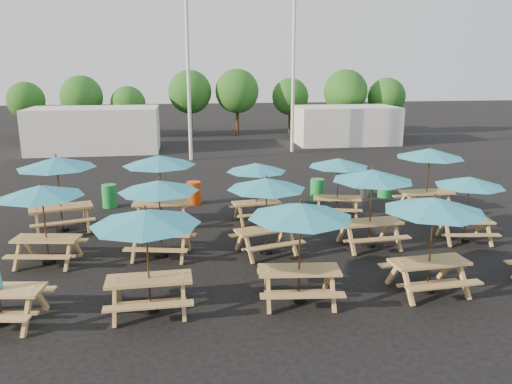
{
  "coord_description": "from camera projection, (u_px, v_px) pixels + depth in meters",
  "views": [
    {
      "loc": [
        -2.48,
        -15.13,
        5.35
      ],
      "look_at": [
        0.0,
        1.5,
        1.1
      ],
      "focal_mm": 35.0,
      "sensor_mm": 36.0,
      "label": 1
    }
  ],
  "objects": [
    {
      "name": "picnic_unit_2",
      "position": [
        57.0,
        166.0,
        16.16
      ],
      "size": [
        3.11,
        3.11,
        2.53
      ],
      "rotation": [
        0.0,
        0.0,
        0.28
      ],
      "color": "tan",
      "rests_on": "ground"
    },
    {
      "name": "picnic_unit_11",
      "position": [
        338.0,
        165.0,
        17.84
      ],
      "size": [
        2.63,
        2.63,
        2.18
      ],
      "rotation": [
        0.0,
        0.0,
        -0.25
      ],
      "color": "tan",
      "rests_on": "ground"
    },
    {
      "name": "waste_bin_1",
      "position": [
        194.0,
        193.0,
        19.86
      ],
      "size": [
        0.56,
        0.56,
        0.9
      ],
      "primitive_type": "cylinder",
      "color": "#D23E0C",
      "rests_on": "ground"
    },
    {
      "name": "event_tent_1",
      "position": [
        345.0,
        125.0,
        35.36
      ],
      "size": [
        7.0,
        4.0,
        2.6
      ],
      "primitive_type": "cube",
      "color": "silver",
      "rests_on": "ground"
    },
    {
      "name": "picnic_unit_5",
      "position": [
        159.0,
        164.0,
        16.78
      ],
      "size": [
        2.6,
        2.6,
        2.47
      ],
      "rotation": [
        0.0,
        0.0,
        -0.06
      ],
      "color": "tan",
      "rests_on": "ground"
    },
    {
      "name": "picnic_unit_6",
      "position": [
        300.0,
        215.0,
        11.2
      ],
      "size": [
        2.63,
        2.63,
        2.4
      ],
      "rotation": [
        0.0,
        0.0,
        -0.11
      ],
      "color": "tan",
      "rests_on": "ground"
    },
    {
      "name": "picnic_unit_3",
      "position": [
        146.0,
        222.0,
        10.7
      ],
      "size": [
        2.45,
        2.45,
        2.4
      ],
      "rotation": [
        0.0,
        0.0,
        0.02
      ],
      "color": "tan",
      "rests_on": "ground"
    },
    {
      "name": "tree_1",
      "position": [
        82.0,
        97.0,
        36.93
      ],
      "size": [
        3.11,
        3.11,
        4.72
      ],
      "color": "#382314",
      "rests_on": "ground"
    },
    {
      "name": "picnic_unit_4",
      "position": [
        159.0,
        190.0,
        13.95
      ],
      "size": [
        2.69,
        2.69,
        2.28
      ],
      "rotation": [
        0.0,
        0.0,
        -0.21
      ],
      "color": "tan",
      "rests_on": "ground"
    },
    {
      "name": "waste_bin_4",
      "position": [
        384.0,
        186.0,
        20.91
      ],
      "size": [
        0.56,
        0.56,
        0.9
      ],
      "primitive_type": "cylinder",
      "color": "green",
      "rests_on": "ground"
    },
    {
      "name": "tree_4",
      "position": [
        237.0,
        91.0,
        38.85
      ],
      "size": [
        3.41,
        3.41,
        5.17
      ],
      "color": "#382314",
      "rests_on": "ground"
    },
    {
      "name": "picnic_unit_8",
      "position": [
        256.0,
        170.0,
        17.3
      ],
      "size": [
        2.39,
        2.39,
        2.12
      ],
      "rotation": [
        0.0,
        0.0,
        0.15
      ],
      "color": "tan",
      "rests_on": "ground"
    },
    {
      "name": "tree_6",
      "position": [
        346.0,
        92.0,
        38.75
      ],
      "size": [
        3.38,
        3.38,
        5.13
      ],
      "color": "#382314",
      "rests_on": "ground"
    },
    {
      "name": "picnic_unit_10",
      "position": [
        372.0,
        179.0,
        14.72
      ],
      "size": [
        2.59,
        2.59,
        2.43
      ],
      "rotation": [
        0.0,
        0.0,
        0.08
      ],
      "color": "tan",
      "rests_on": "ground"
    },
    {
      "name": "picnic_unit_14",
      "position": [
        430.0,
        156.0,
        18.22
      ],
      "size": [
        2.48,
        2.48,
        2.47
      ],
      "rotation": [
        0.0,
        0.0,
        0.01
      ],
      "color": "tan",
      "rests_on": "ground"
    },
    {
      "name": "tree_2",
      "position": [
        128.0,
        104.0,
        37.3
      ],
      "size": [
        2.59,
        2.59,
        3.93
      ],
      "color": "#382314",
      "rests_on": "ground"
    },
    {
      "name": "picnic_unit_1",
      "position": [
        42.0,
        195.0,
        13.46
      ],
      "size": [
        2.59,
        2.59,
        2.27
      ],
      "rotation": [
        0.0,
        0.0,
        -0.16
      ],
      "color": "tan",
      "rests_on": "ground"
    },
    {
      "name": "event_tent_0",
      "position": [
        95.0,
        130.0,
        31.95
      ],
      "size": [
        8.0,
        4.0,
        2.8
      ],
      "primitive_type": "cube",
      "color": "silver",
      "rests_on": "ground"
    },
    {
      "name": "picnic_unit_7",
      "position": [
        266.0,
        187.0,
        14.22
      ],
      "size": [
        2.82,
        2.82,
        2.29
      ],
      "rotation": [
        0.0,
        0.0,
        0.28
      ],
      "color": "tan",
      "rests_on": "ground"
    },
    {
      "name": "picnic_unit_9",
      "position": [
        434.0,
        209.0,
        11.68
      ],
      "size": [
        2.55,
        2.55,
        2.4
      ],
      "rotation": [
        0.0,
        0.0,
        0.07
      ],
      "color": "tan",
      "rests_on": "ground"
    },
    {
      "name": "mast_0",
      "position": [
        188.0,
        54.0,
        27.84
      ],
      "size": [
        0.2,
        0.2,
        12.0
      ],
      "primitive_type": "cylinder",
      "color": "silver",
      "rests_on": "ground"
    },
    {
      "name": "tree_0",
      "position": [
        26.0,
        100.0,
        37.68
      ],
      "size": [
        2.8,
        2.8,
        4.24
      ],
      "color": "#382314",
      "rests_on": "ground"
    },
    {
      "name": "waste_bin_0",
      "position": [
        109.0,
        196.0,
        19.38
      ],
      "size": [
        0.56,
        0.56,
        0.9
      ],
      "primitive_type": "cylinder",
      "color": "green",
      "rests_on": "ground"
    },
    {
      "name": "tree_7",
      "position": [
        387.0,
        97.0,
        39.36
      ],
      "size": [
        2.95,
        2.95,
        4.48
      ],
      "color": "#382314",
      "rests_on": "ground"
    },
    {
      "name": "ground",
      "position": [
        263.0,
        236.0,
        16.17
      ],
      "size": [
        120.0,
        120.0,
        0.0
      ],
      "primitive_type": "plane",
      "color": "black",
      "rests_on": "ground"
    },
    {
      "name": "waste_bin_2",
      "position": [
        317.0,
        190.0,
        20.34
      ],
      "size": [
        0.56,
        0.56,
        0.9
      ],
      "primitive_type": "cylinder",
      "color": "green",
      "rests_on": "ground"
    },
    {
      "name": "tree_5",
      "position": [
        290.0,
        97.0,
        39.99
      ],
      "size": [
        2.94,
        2.94,
        4.45
      ],
      "color": "#382314",
      "rests_on": "ground"
    },
    {
      "name": "mast_1",
      "position": [
        294.0,
        55.0,
        30.68
      ],
      "size": [
        0.2,
        0.2,
        12.0
      ],
      "primitive_type": "cylinder",
      "color": "silver",
      "rests_on": "ground"
    },
    {
      "name": "tree_3",
      "position": [
        190.0,
        92.0,
        38.79
      ],
      "size": [
        3.36,
        3.36,
        5.09
      ],
      "color": "#382314",
      "rests_on": "ground"
    },
    {
      "name": "waste_bin_3",
      "position": [
        362.0,
        186.0,
        20.98
      ],
      "size": [
        0.56,
        0.56,
        0.9
      ],
      "primitive_type": "cylinder",
      "color": "gray",
      "rests_on": "ground"
    },
    {
      "name": "picnic_unit_13",
      "position": [
        469.0,
        185.0,
        15.25
      ],
      "size": [
        2.34,
        2.34,
        2.1
      ],
      "rotation": [
        0.0,
        0.0,
        -0.13
      ],
      "color": "tan",
      "rests_on": "ground"
    }
  ]
}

